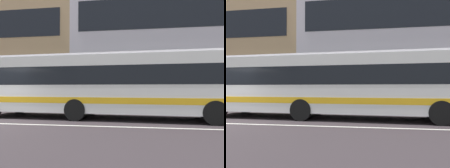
# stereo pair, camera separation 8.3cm
# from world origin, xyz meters

# --- Properties ---
(hedge_row_far) EXTENTS (23.10, 1.10, 0.81)m
(hedge_row_far) POSITION_xyz_m (3.70, 6.11, 0.41)
(hedge_row_far) COLOR #184526
(hedge_row_far) RESTS_ON ground_plane
(apartment_block_right) EXTENTS (21.03, 11.80, 13.81)m
(apartment_block_right) POSITION_xyz_m (10.28, 16.87, 6.91)
(apartment_block_right) COLOR silver
(apartment_block_right) RESTS_ON ground_plane
(transit_bus) EXTENTS (12.53, 3.22, 3.14)m
(transit_bus) POSITION_xyz_m (4.37, 2.39, 1.73)
(transit_bus) COLOR silver
(transit_bus) RESTS_ON ground_plane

